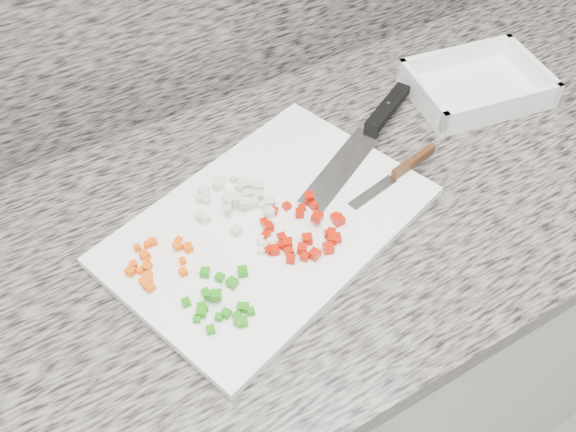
% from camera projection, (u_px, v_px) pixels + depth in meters
% --- Properties ---
extents(cabinet, '(3.92, 0.62, 0.86)m').
position_uv_depth(cabinet, '(280.00, 371.00, 1.29)').
color(cabinet, beige).
rests_on(cabinet, ground).
extents(countertop, '(3.96, 0.64, 0.04)m').
position_uv_depth(countertop, '(277.00, 227.00, 0.95)').
color(countertop, slate).
rests_on(countertop, cabinet).
extents(cutting_board, '(0.51, 0.42, 0.01)m').
position_uv_depth(cutting_board, '(269.00, 225.00, 0.92)').
color(cutting_board, white).
rests_on(cutting_board, countertop).
extents(carrot_pile, '(0.10, 0.08, 0.01)m').
position_uv_depth(carrot_pile, '(155.00, 262.00, 0.86)').
color(carrot_pile, '#F55505').
rests_on(carrot_pile, cutting_board).
extents(onion_pile, '(0.11, 0.11, 0.02)m').
position_uv_depth(onion_pile, '(236.00, 198.00, 0.93)').
color(onion_pile, beige).
rests_on(onion_pile, cutting_board).
extents(green_pepper_pile, '(0.10, 0.11, 0.02)m').
position_uv_depth(green_pepper_pile, '(222.00, 300.00, 0.82)').
color(green_pepper_pile, '#1E820B').
rests_on(green_pepper_pile, cutting_board).
extents(red_pepper_pile, '(0.12, 0.11, 0.02)m').
position_uv_depth(red_pepper_pile, '(305.00, 232.00, 0.89)').
color(red_pepper_pile, '#B01202').
rests_on(red_pepper_pile, cutting_board).
extents(garlic_pile, '(0.05, 0.05, 0.01)m').
position_uv_depth(garlic_pile, '(268.00, 237.00, 0.89)').
color(garlic_pile, '#F7F0BE').
rests_on(garlic_pile, cutting_board).
extents(chef_knife, '(0.30, 0.18, 0.02)m').
position_uv_depth(chef_knife, '(373.00, 127.00, 1.04)').
color(chef_knife, silver).
rests_on(chef_knife, cutting_board).
extents(paring_knife, '(0.18, 0.05, 0.02)m').
position_uv_depth(paring_knife, '(403.00, 169.00, 0.97)').
color(paring_knife, silver).
rests_on(paring_knife, cutting_board).
extents(tray, '(0.25, 0.20, 0.05)m').
position_uv_depth(tray, '(476.00, 87.00, 1.12)').
color(tray, white).
rests_on(tray, countertop).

